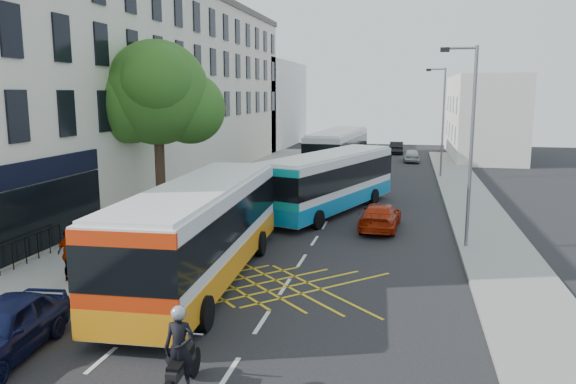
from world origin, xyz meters
The scene contains 21 objects.
ground centered at (0.00, 0.00, 0.00)m, with size 120.00×120.00×0.00m, color black.
pavement_left centered at (-8.50, 15.00, 0.07)m, with size 5.00×70.00×0.15m, color gray.
pavement_right centered at (7.50, 15.00, 0.07)m, with size 3.00×70.00×0.15m, color gray.
terrace_main centered at (-14.00, 24.49, 6.76)m, with size 8.30×45.00×13.50m.
terrace_far centered at (-14.00, 55.00, 5.00)m, with size 8.00×20.00×10.00m, color silver.
building_right centered at (11.00, 48.00, 4.00)m, with size 6.00×18.00×8.00m, color silver.
street_tree centered at (-8.51, 14.97, 6.29)m, with size 6.30×5.70×8.80m.
lamp_near centered at (6.20, 12.00, 4.62)m, with size 1.45×0.15×8.00m.
lamp_far centered at (6.20, 32.00, 4.62)m, with size 1.45×0.15×8.00m.
railings centered at (-9.70, 5.30, 0.72)m, with size 0.08×5.60×1.14m, color black, non-canonical shape.
bus_near centered at (-2.91, 6.04, 1.76)m, with size 3.40×12.02×3.35m.
bus_mid centered at (-0.20, 18.08, 1.67)m, with size 6.13×11.54×3.18m.
bus_far centered at (-1.65, 33.15, 1.78)m, with size 3.74×12.22×3.39m.
motorbike centered at (-0.70, -1.06, 0.94)m, with size 0.70×2.26×2.00m.
parked_car_blue centered at (-5.60, -0.31, 0.71)m, with size 1.68×4.19×1.43m, color #0D1234.
parked_car_silver centered at (-4.90, 9.96, 0.67)m, with size 1.42×4.08×1.34m, color #9D9FA4.
red_hatchback centered at (2.67, 14.75, 0.62)m, with size 1.73×4.26×1.24m, color #A52107.
distant_car_grey centered at (-2.14, 38.88, 0.69)m, with size 2.27×4.93×1.37m, color #404448.
distant_car_silver centered at (4.16, 41.82, 0.61)m, with size 1.45×3.60×1.23m, color #B9BDC2.
distant_car_dark centered at (2.64, 49.07, 0.64)m, with size 1.35×3.87×1.28m, color black.
pedestrian_far centered at (-7.00, 4.65, 1.06)m, with size 1.07×0.44×1.82m, color gray.
Camera 1 is at (3.83, -11.34, 6.33)m, focal length 35.00 mm.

